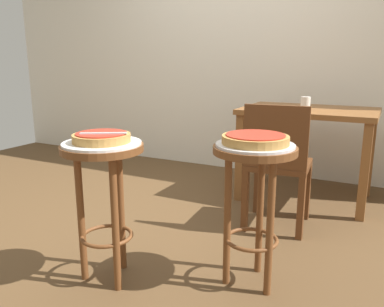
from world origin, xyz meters
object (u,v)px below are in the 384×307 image
wooden_chair (277,162)px  pizza_server_knife (103,133)px  stool_foreground (104,181)px  dining_table (308,123)px  stool_middle (254,183)px  pizza_foreground (102,138)px  pizza_middle (255,139)px  serving_plate_foreground (102,143)px  serving_plate_middle (255,145)px  cup_near_edge (305,104)px  condiment_shaker (307,102)px

wooden_chair → pizza_server_knife: bearing=-118.7°
stool_foreground → wooden_chair: bearing=59.6°
dining_table → stool_middle: bearing=-88.9°
pizza_foreground → stool_middle: (0.67, 0.30, -0.22)m
pizza_middle → pizza_server_knife: size_ratio=1.45×
stool_middle → pizza_middle: size_ratio=2.26×
stool_middle → dining_table: 1.43m
serving_plate_foreground → pizza_middle: (0.67, 0.30, 0.03)m
stool_middle → pizza_middle: bearing=-18.4°
serving_plate_foreground → wooden_chair: bearing=59.6°
serving_plate_middle → pizza_middle: pizza_middle is taller
pizza_middle → pizza_server_knife: 0.72m
dining_table → cup_near_edge: bearing=-88.8°
stool_middle → wooden_chair: 0.73m
serving_plate_middle → pizza_foreground: bearing=-156.0°
serving_plate_foreground → pizza_server_knife: size_ratio=1.73×
pizza_foreground → wooden_chair: (0.60, 1.02, -0.29)m
stool_foreground → stool_middle: size_ratio=1.00×
pizza_middle → serving_plate_foreground: bearing=-156.0°
dining_table → pizza_middle: bearing=-88.9°
stool_foreground → serving_plate_middle: size_ratio=1.91×
cup_near_edge → wooden_chair: 0.63m
cup_near_edge → condiment_shaker: size_ratio=1.23×
pizza_foreground → wooden_chair: size_ratio=0.33×
stool_middle → condiment_shaker: (-0.05, 1.46, 0.25)m
condiment_shaker → pizza_server_knife: (-0.59, -1.78, -0.01)m
stool_foreground → condiment_shaker: 1.88m
serving_plate_foreground → pizza_server_knife: bearing=-33.7°
stool_middle → condiment_shaker: bearing=92.0°
serving_plate_middle → pizza_server_knife: (-0.64, -0.32, 0.06)m
dining_table → cup_near_edge: 0.25m
condiment_shaker → pizza_middle: bearing=-88.0°
stool_foreground → stool_middle: bearing=24.0°
cup_near_edge → pizza_middle: bearing=-88.9°
cup_near_edge → stool_foreground: bearing=-112.8°
serving_plate_middle → condiment_shaker: condiment_shaker is taller
stool_foreground → condiment_shaker: condiment_shaker is taller
stool_middle → cup_near_edge: cup_near_edge is taller
stool_middle → serving_plate_middle: bearing=-26.6°
dining_table → pizza_foreground: bearing=-110.5°
stool_foreground → condiment_shaker: size_ratio=8.26×
stool_middle → dining_table: (-0.03, 1.43, 0.09)m
serving_plate_foreground → pizza_foreground: pizza_foreground is taller
pizza_foreground → stool_middle: 0.77m
pizza_foreground → stool_foreground: bearing=116.6°
stool_foreground → dining_table: bearing=69.5°
condiment_shaker → dining_table: bearing=-51.8°
pizza_foreground → stool_middle: pizza_foreground is taller
dining_table → condiment_shaker: (-0.02, 0.03, 0.16)m
serving_plate_foreground → serving_plate_middle: (0.67, 0.30, 0.00)m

